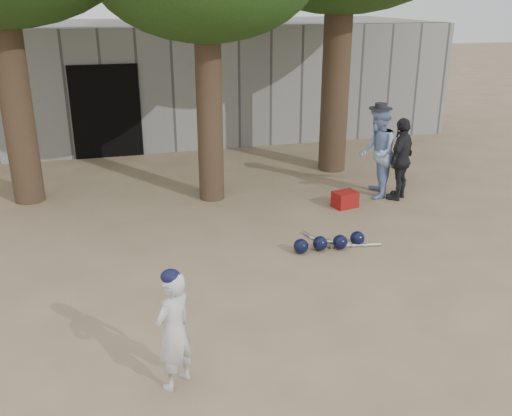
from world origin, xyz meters
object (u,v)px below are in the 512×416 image
object	(u,v)px
red_bag	(345,199)
boy_player	(174,331)
spectator_dark	(401,159)
spectator_blue	(377,153)

from	to	relation	value
red_bag	boy_player	bearing A→B (deg)	-131.09
spectator_dark	spectator_blue	bearing A→B (deg)	-73.94
boy_player	red_bag	distance (m)	5.73
red_bag	spectator_dark	bearing A→B (deg)	8.23
spectator_dark	red_bag	distance (m)	1.36
boy_player	red_bag	xyz separation A→B (m)	(3.75, 4.30, -0.48)
spectator_blue	spectator_dark	bearing A→B (deg)	79.16
red_bag	spectator_blue	bearing A→B (deg)	27.52
boy_player	spectator_blue	distance (m)	6.58
spectator_dark	red_bag	bearing A→B (deg)	-31.99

